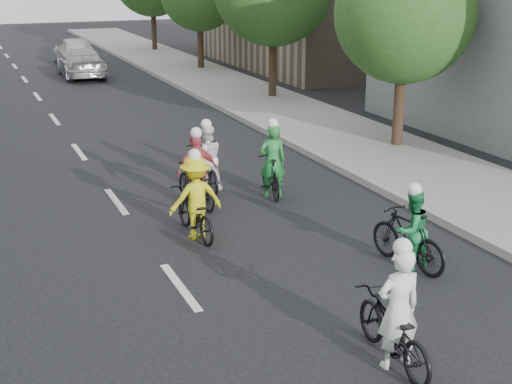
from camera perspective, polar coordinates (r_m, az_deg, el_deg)
ground at (r=12.41m, az=-6.09°, el=-7.55°), size 120.00×120.00×0.00m
sidewalk_right at (r=24.15m, az=5.09°, el=5.26°), size 4.00×80.00×0.15m
curb_right at (r=23.31m, az=0.84°, el=4.91°), size 0.18×80.00×0.18m
tree_r_0 at (r=21.14m, az=11.81°, el=13.84°), size 4.00×4.00×5.97m
cyclist_0 at (r=16.13m, az=-4.77°, el=1.14°), size 1.06×1.81×1.87m
cyclist_1 at (r=13.16m, az=12.17°, el=-3.38°), size 0.83×1.89×1.64m
cyclist_2 at (r=14.33m, az=-4.90°, el=-1.05°), size 1.13×1.88×1.85m
cyclist_3 at (r=17.38m, az=-4.01°, el=2.20°), size 0.83×1.99×1.77m
cyclist_4 at (r=16.84m, az=1.25°, el=1.82°), size 0.73×1.66×1.90m
cyclist_5 at (r=10.06m, az=11.01°, el=-10.31°), size 0.78×1.94×1.89m
follow_car_lead at (r=36.19m, az=-13.83°, el=10.02°), size 2.12×4.92×1.41m
follow_car_trail at (r=40.90m, az=-14.31°, el=10.91°), size 1.94×4.53×1.53m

